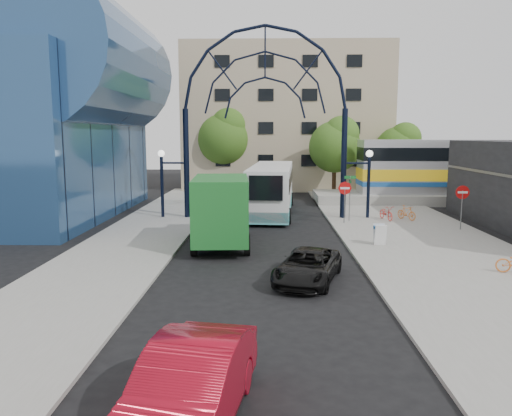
{
  "coord_description": "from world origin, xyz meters",
  "views": [
    {
      "loc": [
        0.19,
        -17.72,
        5.38
      ],
      "look_at": [
        -0.37,
        6.0,
        1.89
      ],
      "focal_mm": 35.0,
      "sensor_mm": 36.0,
      "label": 1
    }
  ],
  "objects_px": {
    "gateway_arch": "(265,83)",
    "bike_near_a": "(386,213)",
    "stop_sign": "(345,192)",
    "sandwich_board": "(380,232)",
    "street_name_sign": "(350,189)",
    "tree_north_a": "(336,144)",
    "city_bus": "(272,188)",
    "tree_north_b": "(225,136)",
    "tree_north_c": "(400,147)",
    "black_suv": "(308,266)",
    "green_truck": "(222,211)",
    "do_not_enter_sign": "(462,197)",
    "red_sedan": "(189,388)",
    "bike_near_b": "(407,213)"
  },
  "relations": [
    {
      "from": "gateway_arch",
      "to": "bike_near_a",
      "type": "relative_size",
      "value": 8.09
    },
    {
      "from": "stop_sign",
      "to": "sandwich_board",
      "type": "relative_size",
      "value": 2.53
    },
    {
      "from": "street_name_sign",
      "to": "tree_north_a",
      "type": "xyz_separation_m",
      "value": [
        0.92,
        13.33,
        2.48
      ]
    },
    {
      "from": "sandwich_board",
      "to": "tree_north_a",
      "type": "bearing_deg",
      "value": 88.5
    },
    {
      "from": "sandwich_board",
      "to": "stop_sign",
      "type": "bearing_deg",
      "value": 97.57
    },
    {
      "from": "city_bus",
      "to": "bike_near_a",
      "type": "relative_size",
      "value": 7.19
    },
    {
      "from": "tree_north_b",
      "to": "gateway_arch",
      "type": "bearing_deg",
      "value": -76.32
    },
    {
      "from": "tree_north_b",
      "to": "tree_north_c",
      "type": "relative_size",
      "value": 1.23
    },
    {
      "from": "tree_north_a",
      "to": "bike_near_a",
      "type": "bearing_deg",
      "value": -83.47
    },
    {
      "from": "city_bus",
      "to": "black_suv",
      "type": "xyz_separation_m",
      "value": [
        1.21,
        -16.51,
        -1.13
      ]
    },
    {
      "from": "tree_north_b",
      "to": "green_truck",
      "type": "distance_m",
      "value": 24.05
    },
    {
      "from": "do_not_enter_sign",
      "to": "red_sedan",
      "type": "distance_m",
      "value": 22.8
    },
    {
      "from": "bike_near_b",
      "to": "tree_north_a",
      "type": "bearing_deg",
      "value": 70.72
    },
    {
      "from": "tree_north_b",
      "to": "city_bus",
      "type": "distance_m",
      "value": 14.42
    },
    {
      "from": "stop_sign",
      "to": "green_truck",
      "type": "distance_m",
      "value": 8.98
    },
    {
      "from": "gateway_arch",
      "to": "sandwich_board",
      "type": "xyz_separation_m",
      "value": [
        5.6,
        -8.02,
        -7.81
      ]
    },
    {
      "from": "city_bus",
      "to": "green_truck",
      "type": "bearing_deg",
      "value": -99.94
    },
    {
      "from": "gateway_arch",
      "to": "tree_north_b",
      "type": "distance_m",
      "value": 16.72
    },
    {
      "from": "city_bus",
      "to": "bike_near_b",
      "type": "bearing_deg",
      "value": -18.66
    },
    {
      "from": "gateway_arch",
      "to": "green_truck",
      "type": "bearing_deg",
      "value": -104.77
    },
    {
      "from": "gateway_arch",
      "to": "stop_sign",
      "type": "xyz_separation_m",
      "value": [
        4.8,
        -2.0,
        -6.56
      ]
    },
    {
      "from": "black_suv",
      "to": "sandwich_board",
      "type": "bearing_deg",
      "value": 72.93
    },
    {
      "from": "stop_sign",
      "to": "red_sedan",
      "type": "xyz_separation_m",
      "value": [
        -6.03,
        -21.2,
        -1.2
      ]
    },
    {
      "from": "do_not_enter_sign",
      "to": "street_name_sign",
      "type": "xyz_separation_m",
      "value": [
        -5.8,
        2.6,
        0.15
      ]
    },
    {
      "from": "stop_sign",
      "to": "bike_near_b",
      "type": "bearing_deg",
      "value": 16.52
    },
    {
      "from": "street_name_sign",
      "to": "bike_near_a",
      "type": "relative_size",
      "value": 1.66
    },
    {
      "from": "stop_sign",
      "to": "black_suv",
      "type": "bearing_deg",
      "value": -104.76
    },
    {
      "from": "tree_north_a",
      "to": "city_bus",
      "type": "xyz_separation_m",
      "value": [
        -5.65,
        -9.28,
        -2.89
      ]
    },
    {
      "from": "sandwich_board",
      "to": "green_truck",
      "type": "height_order",
      "value": "green_truck"
    },
    {
      "from": "red_sedan",
      "to": "bike_near_b",
      "type": "bearing_deg",
      "value": 74.75
    },
    {
      "from": "sandwich_board",
      "to": "red_sedan",
      "type": "height_order",
      "value": "red_sedan"
    },
    {
      "from": "bike_near_a",
      "to": "green_truck",
      "type": "bearing_deg",
      "value": -157.38
    },
    {
      "from": "stop_sign",
      "to": "tree_north_a",
      "type": "relative_size",
      "value": 0.36
    },
    {
      "from": "stop_sign",
      "to": "street_name_sign",
      "type": "relative_size",
      "value": 0.89
    },
    {
      "from": "black_suv",
      "to": "red_sedan",
      "type": "relative_size",
      "value": 0.89
    },
    {
      "from": "tree_north_a",
      "to": "black_suv",
      "type": "distance_m",
      "value": 26.47
    },
    {
      "from": "stop_sign",
      "to": "sandwich_board",
      "type": "height_order",
      "value": "stop_sign"
    },
    {
      "from": "do_not_enter_sign",
      "to": "sandwich_board",
      "type": "relative_size",
      "value": 2.51
    },
    {
      "from": "city_bus",
      "to": "red_sedan",
      "type": "relative_size",
      "value": 2.53
    },
    {
      "from": "street_name_sign",
      "to": "tree_north_c",
      "type": "height_order",
      "value": "tree_north_c"
    },
    {
      "from": "tree_north_a",
      "to": "city_bus",
      "type": "relative_size",
      "value": 0.58
    },
    {
      "from": "gateway_arch",
      "to": "stop_sign",
      "type": "bearing_deg",
      "value": -22.63
    },
    {
      "from": "red_sedan",
      "to": "black_suv",
      "type": "bearing_deg",
      "value": 81.71
    },
    {
      "from": "tree_north_c",
      "to": "black_suv",
      "type": "relative_size",
      "value": 1.53
    },
    {
      "from": "tree_north_a",
      "to": "bike_near_a",
      "type": "xyz_separation_m",
      "value": [
        1.46,
        -12.78,
        -4.04
      ]
    },
    {
      "from": "city_bus",
      "to": "red_sedan",
      "type": "distance_m",
      "value": 25.92
    },
    {
      "from": "tree_north_a",
      "to": "green_truck",
      "type": "relative_size",
      "value": 1.01
    },
    {
      "from": "red_sedan",
      "to": "street_name_sign",
      "type": "bearing_deg",
      "value": 82.56
    },
    {
      "from": "red_sedan",
      "to": "green_truck",
      "type": "bearing_deg",
      "value": 102.05
    },
    {
      "from": "black_suv",
      "to": "bike_near_a",
      "type": "bearing_deg",
      "value": 82.42
    }
  ]
}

